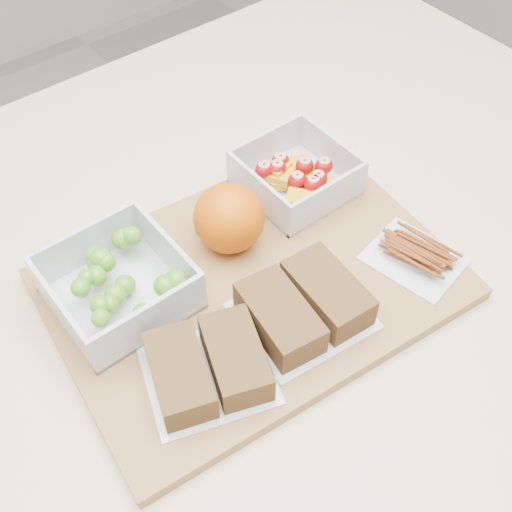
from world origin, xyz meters
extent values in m
cube|color=beige|center=(0.00, 0.00, 0.45)|extent=(1.20, 0.90, 0.90)
cube|color=olive|center=(-0.01, -0.03, 0.91)|extent=(0.45, 0.34, 0.02)
cube|color=silver|center=(-0.14, 0.04, 0.92)|extent=(0.13, 0.13, 0.01)
cube|color=silver|center=(-0.14, 0.10, 0.94)|extent=(0.13, 0.01, 0.06)
cube|color=silver|center=(-0.14, -0.03, 0.94)|extent=(0.13, 0.01, 0.06)
cube|color=silver|center=(-0.07, 0.04, 0.94)|extent=(0.01, 0.12, 0.06)
cube|color=silver|center=(-0.20, 0.04, 0.94)|extent=(0.01, 0.12, 0.06)
sphere|color=#4B931E|center=(-0.14, 0.03, 0.94)|extent=(0.02, 0.02, 0.02)
sphere|color=#4B931E|center=(-0.16, 0.02, 0.95)|extent=(0.02, 0.02, 0.02)
sphere|color=#4B931E|center=(-0.13, 0.06, 0.95)|extent=(0.02, 0.02, 0.02)
sphere|color=#4B931E|center=(-0.13, 0.04, 0.94)|extent=(0.02, 0.02, 0.02)
sphere|color=#4B931E|center=(-0.17, 0.05, 0.95)|extent=(0.02, 0.02, 0.02)
sphere|color=#4B931E|center=(-0.14, 0.03, 0.94)|extent=(0.02, 0.02, 0.02)
sphere|color=#4B931E|center=(-0.16, 0.06, 0.95)|extent=(0.02, 0.02, 0.02)
sphere|color=#4B931E|center=(-0.09, 0.00, 0.95)|extent=(0.02, 0.02, 0.02)
sphere|color=#4B931E|center=(-0.10, 0.08, 0.95)|extent=(0.02, 0.02, 0.02)
sphere|color=#4B931E|center=(-0.14, 0.07, 0.95)|extent=(0.02, 0.02, 0.02)
sphere|color=#4B931E|center=(-0.17, 0.01, 0.95)|extent=(0.02, 0.02, 0.02)
sphere|color=#4B931E|center=(-0.09, 0.08, 0.95)|extent=(0.02, 0.02, 0.02)
sphere|color=#4B931E|center=(-0.14, -0.01, 0.94)|extent=(0.02, 0.02, 0.02)
sphere|color=#4B931E|center=(-0.14, 0.07, 0.95)|extent=(0.02, 0.02, 0.02)
sphere|color=#4B931E|center=(-0.15, 0.06, 0.94)|extent=(0.02, 0.02, 0.02)
sphere|color=#4B931E|center=(-0.14, 0.08, 0.95)|extent=(0.02, 0.02, 0.02)
sphere|color=#4B931E|center=(-0.10, 0.00, 0.95)|extent=(0.02, 0.02, 0.02)
sphere|color=#4B931E|center=(-0.09, 0.00, 0.93)|extent=(0.02, 0.02, 0.02)
sphere|color=#4B931E|center=(-0.14, 0.06, 0.94)|extent=(0.02, 0.02, 0.02)
sphere|color=#4B931E|center=(-0.16, 0.02, 0.94)|extent=(0.02, 0.02, 0.02)
cube|color=silver|center=(0.12, 0.05, 0.92)|extent=(0.12, 0.12, 0.00)
cube|color=silver|center=(0.12, 0.11, 0.94)|extent=(0.12, 0.00, 0.05)
cube|color=silver|center=(0.12, -0.01, 0.94)|extent=(0.12, 0.00, 0.05)
cube|color=silver|center=(0.17, 0.05, 0.94)|extent=(0.00, 0.11, 0.05)
cube|color=silver|center=(0.06, 0.05, 0.94)|extent=(0.00, 0.11, 0.05)
cube|color=orange|center=(0.12, 0.03, 0.93)|extent=(0.03, 0.04, 0.01)
cube|color=orange|center=(0.11, 0.07, 0.93)|extent=(0.04, 0.05, 0.01)
cube|color=orange|center=(0.13, 0.06, 0.93)|extent=(0.04, 0.05, 0.01)
cube|color=orange|center=(0.14, 0.07, 0.93)|extent=(0.04, 0.04, 0.01)
cube|color=orange|center=(0.10, 0.06, 0.94)|extent=(0.04, 0.04, 0.01)
cube|color=orange|center=(0.10, 0.07, 0.94)|extent=(0.03, 0.03, 0.01)
cube|color=orange|center=(0.09, 0.02, 0.94)|extent=(0.04, 0.04, 0.01)
cube|color=orange|center=(0.13, 0.03, 0.93)|extent=(0.03, 0.03, 0.01)
cube|color=orange|center=(0.10, 0.06, 0.93)|extent=(0.04, 0.04, 0.01)
ellipsoid|color=#A10808|center=(0.13, 0.05, 0.94)|extent=(0.02, 0.02, 0.02)
ellipsoid|color=#A10808|center=(0.13, 0.02, 0.94)|extent=(0.02, 0.02, 0.02)
ellipsoid|color=#A10808|center=(0.09, 0.08, 0.94)|extent=(0.02, 0.02, 0.02)
ellipsoid|color=#A10808|center=(0.15, 0.04, 0.94)|extent=(0.02, 0.02, 0.02)
ellipsoid|color=#A10808|center=(0.10, 0.07, 0.94)|extent=(0.02, 0.02, 0.02)
ellipsoid|color=#A10808|center=(0.12, 0.02, 0.94)|extent=(0.02, 0.02, 0.02)
ellipsoid|color=#A10808|center=(0.11, 0.04, 0.94)|extent=(0.02, 0.02, 0.02)
ellipsoid|color=#A10808|center=(0.11, 0.08, 0.94)|extent=(0.02, 0.02, 0.02)
sphere|color=#D05304|center=(0.00, 0.03, 0.96)|extent=(0.08, 0.08, 0.08)
cube|color=silver|center=(-0.12, -0.09, 0.92)|extent=(0.15, 0.14, 0.00)
cube|color=brown|center=(-0.14, -0.09, 0.94)|extent=(0.08, 0.10, 0.03)
cube|color=brown|center=(-0.09, -0.10, 0.94)|extent=(0.08, 0.10, 0.03)
cube|color=silver|center=(0.00, -0.10, 0.92)|extent=(0.14, 0.13, 0.00)
cube|color=brown|center=(-0.03, -0.09, 0.94)|extent=(0.06, 0.10, 0.04)
cube|color=brown|center=(0.03, -0.10, 0.94)|extent=(0.06, 0.10, 0.04)
cube|color=silver|center=(0.15, -0.12, 0.92)|extent=(0.10, 0.11, 0.00)
camera|label=1|loc=(-0.27, -0.36, 1.47)|focal=45.00mm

